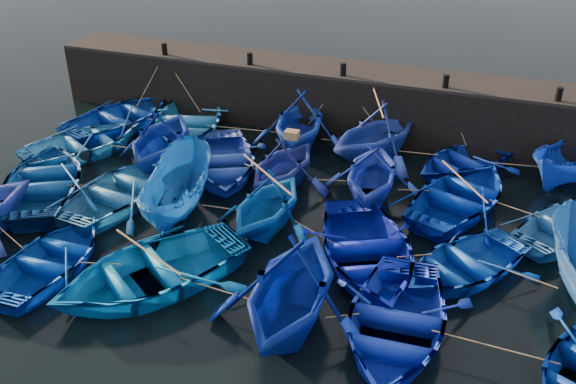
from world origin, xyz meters
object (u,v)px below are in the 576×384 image
(wooden_crate, at_px, (292,135))
(boat_13, at_px, (45,181))
(boat_0, at_px, (122,116))
(boat_8, at_px, (222,161))

(wooden_crate, bearing_deg, boat_13, -157.67)
(wooden_crate, bearing_deg, boat_0, 162.85)
(boat_8, distance_m, boat_13, 6.19)
(boat_8, relative_size, boat_13, 0.92)
(boat_0, height_order, boat_13, boat_13)
(boat_0, bearing_deg, boat_8, 176.62)
(boat_13, bearing_deg, boat_0, -112.58)
(boat_13, distance_m, wooden_crate, 8.67)
(boat_13, bearing_deg, boat_8, -174.16)
(boat_0, distance_m, boat_13, 5.93)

